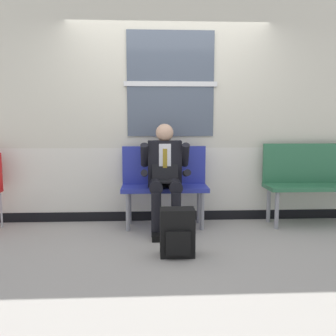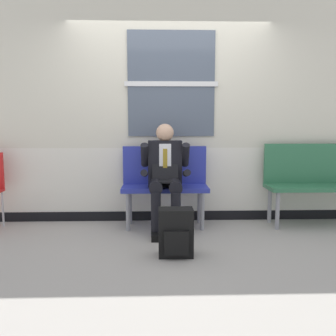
% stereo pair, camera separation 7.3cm
% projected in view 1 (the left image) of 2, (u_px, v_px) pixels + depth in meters
% --- Properties ---
extents(ground_plane, '(18.00, 18.00, 0.00)m').
position_uv_depth(ground_plane, '(171.00, 233.00, 4.15)').
color(ground_plane, '#9E9991').
extents(station_wall, '(5.04, 0.17, 3.07)m').
position_uv_depth(station_wall, '(168.00, 102.00, 4.57)').
color(station_wall, beige).
rests_on(station_wall, ground).
extents(bench_with_person, '(1.04, 0.42, 0.98)m').
position_uv_depth(bench_with_person, '(164.00, 180.00, 4.42)').
color(bench_with_person, '#28339E').
rests_on(bench_with_person, ground).
extents(bench_empty, '(1.35, 0.42, 1.00)m').
position_uv_depth(bench_empty, '(318.00, 177.00, 4.51)').
color(bench_empty, '#2D6B47').
rests_on(bench_empty, ground).
extents(person_seated, '(0.57, 0.70, 1.25)m').
position_uv_depth(person_seated, '(165.00, 174.00, 4.20)').
color(person_seated, black).
rests_on(person_seated, ground).
extents(backpack, '(0.33, 0.23, 0.46)m').
position_uv_depth(backpack, '(177.00, 233.00, 3.42)').
color(backpack, black).
rests_on(backpack, ground).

